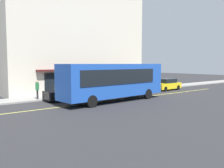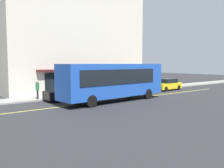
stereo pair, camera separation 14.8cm
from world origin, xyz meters
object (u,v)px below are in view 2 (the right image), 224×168
(pedestrian_near_storefront, at_px, (94,84))
(bus, at_px, (115,80))
(car_black, at_px, (68,93))
(traffic_light, at_px, (129,72))
(pedestrian_mid_block, at_px, (37,88))
(car_yellow, at_px, (167,85))

(pedestrian_near_storefront, bearing_deg, bus, -106.85)
(bus, height_order, car_black, bus)
(traffic_light, distance_m, pedestrian_near_storefront, 4.73)
(car_black, relative_size, pedestrian_mid_block, 2.43)
(pedestrian_mid_block, bearing_deg, pedestrian_near_storefront, 12.63)
(bus, relative_size, traffic_light, 3.52)
(bus, distance_m, traffic_light, 7.98)
(car_black, distance_m, pedestrian_near_storefront, 6.19)
(pedestrian_near_storefront, bearing_deg, car_black, -147.16)
(bus, distance_m, pedestrian_near_storefront, 6.86)
(traffic_light, height_order, car_yellow, traffic_light)
(car_yellow, distance_m, pedestrian_near_storefront, 10.05)
(traffic_light, distance_m, car_black, 9.78)
(car_yellow, xyz_separation_m, pedestrian_near_storefront, (-9.41, 3.51, 0.38))
(bus, xyz_separation_m, car_black, (-3.22, 3.17, -1.24))
(bus, bearing_deg, pedestrian_mid_block, 139.08)
(car_black, bearing_deg, traffic_light, 10.86)
(car_black, bearing_deg, bus, -44.52)
(bus, distance_m, car_black, 4.68)
(car_yellow, height_order, pedestrian_mid_block, pedestrian_mid_block)
(bus, xyz_separation_m, pedestrian_mid_block, (-5.57, 4.83, -0.74))
(car_black, bearing_deg, pedestrian_mid_block, 144.73)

